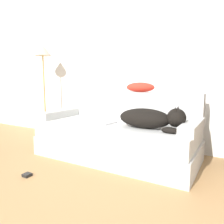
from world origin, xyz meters
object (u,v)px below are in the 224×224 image
throw_pillow (140,87)px  power_adapter (27,175)px  couch (116,141)px  dog (150,118)px  floor_lamp (43,62)px  laptop (101,122)px

throw_pillow → power_adapter: size_ratio=5.21×
couch → power_adapter: couch is taller
couch → throw_pillow: throw_pillow is taller
dog → floor_lamp: (-2.02, 0.38, 0.72)m
dog → throw_pillow: bearing=124.0°
laptop → throw_pillow: bearing=65.1°
floor_lamp → power_adapter: 2.05m
dog → floor_lamp: bearing=169.5°
couch → floor_lamp: 1.89m
power_adapter → dog: bearing=41.0°
dog → throw_pillow: 0.67m
throw_pillow → floor_lamp: (-1.69, -0.12, 0.40)m
couch → power_adapter: 1.09m
couch → throw_pillow: size_ratio=4.99×
throw_pillow → power_adapter: 1.73m
floor_lamp → power_adapter: size_ratio=20.54×
couch → throw_pillow: (0.15, 0.40, 0.66)m
throw_pillow → floor_lamp: floor_lamp is taller
power_adapter → laptop: bearing=69.6°
throw_pillow → power_adapter: throw_pillow is taller
dog → laptop: dog is taller
dog → power_adapter: dog is taller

